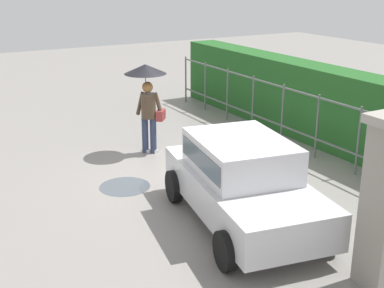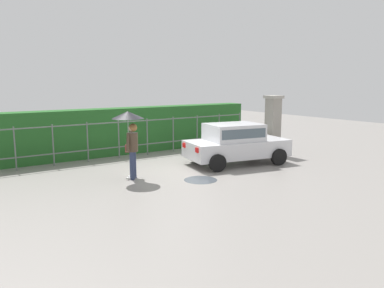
% 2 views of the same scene
% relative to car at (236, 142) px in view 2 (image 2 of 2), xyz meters
% --- Properties ---
extents(ground_plane, '(40.00, 40.00, 0.00)m').
position_rel_car_xyz_m(ground_plane, '(-2.34, 0.41, -0.80)').
color(ground_plane, gray).
extents(car, '(3.94, 2.38, 1.48)m').
position_rel_car_xyz_m(car, '(0.00, 0.00, 0.00)').
color(car, silver).
rests_on(car, ground).
extents(pedestrian, '(0.98, 0.98, 2.10)m').
position_rel_car_xyz_m(pedestrian, '(-4.11, 0.16, 0.76)').
color(pedestrian, '#2D3856').
rests_on(pedestrian, ground).
extents(gate_pillar, '(0.60, 0.60, 2.42)m').
position_rel_car_xyz_m(gate_pillar, '(2.48, 0.55, 0.44)').
color(gate_pillar, gray).
rests_on(gate_pillar, ground).
extents(fence_section, '(11.28, 0.05, 1.50)m').
position_rel_car_xyz_m(fence_section, '(-2.47, 3.36, 0.02)').
color(fence_section, '#59605B').
rests_on(fence_section, ground).
extents(hedge_row, '(12.23, 0.90, 1.90)m').
position_rel_car_xyz_m(hedge_row, '(-2.47, 4.27, 0.15)').
color(hedge_row, '#235B23').
rests_on(hedge_row, ground).
extents(puddle_near, '(1.03, 1.03, 0.00)m').
position_rel_car_xyz_m(puddle_near, '(-2.41, -1.17, -0.80)').
color(puddle_near, '#4C545B').
rests_on(puddle_near, ground).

